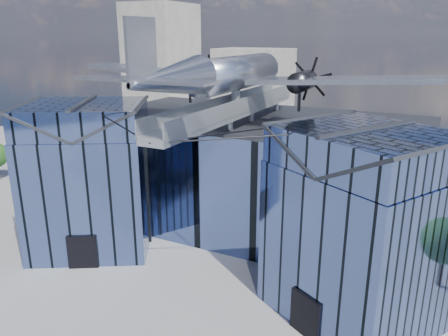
% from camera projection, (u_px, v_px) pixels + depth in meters
% --- Properties ---
extents(ground_plane, '(120.00, 120.00, 0.00)m').
position_uv_depth(ground_plane, '(212.00, 266.00, 32.93)').
color(ground_plane, gray).
extents(museum, '(32.88, 24.50, 17.60)m').
position_uv_depth(museum, '(245.00, 175.00, 36.26)').
color(museum, '#475B91').
rests_on(museum, ground).
extents(bg_towers, '(77.00, 24.50, 26.00)m').
position_uv_depth(bg_towers, '(362.00, 76.00, 72.46)').
color(bg_towers, gray).
rests_on(bg_towers, ground).
extents(tree_plaza_w, '(4.57, 4.57, 5.56)m').
position_uv_depth(tree_plaza_w, '(58.00, 184.00, 39.37)').
color(tree_plaza_w, '#2F2012').
rests_on(tree_plaza_w, ground).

